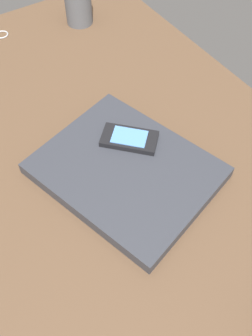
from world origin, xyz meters
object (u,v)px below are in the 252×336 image
(laptop_closed, at_px, (126,170))
(key_ring, at_px, (2,35))
(pen_cup, at_px, (78,2))
(cell_phone_on_laptop, at_px, (129,139))

(laptop_closed, relative_size, key_ring, 9.06)
(laptop_closed, relative_size, pen_cup, 2.78)
(key_ring, bearing_deg, laptop_closed, -177.04)
(key_ring, bearing_deg, pen_cup, -106.16)
(cell_phone_on_laptop, distance_m, key_ring, 0.50)
(laptop_closed, height_order, pen_cup, pen_cup)
(key_ring, relative_size, pen_cup, 0.31)
(key_ring, distance_m, pen_cup, 0.21)
(cell_phone_on_laptop, bearing_deg, key_ring, 7.68)
(laptop_closed, distance_m, cell_phone_on_laptop, 0.06)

